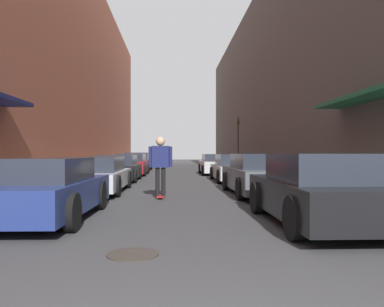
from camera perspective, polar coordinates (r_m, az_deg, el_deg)
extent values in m
plane|color=#38383A|center=(20.53, -2.59, -3.68)|extent=(103.05, 103.05, 0.00)
cube|color=#A3A099|center=(25.60, -13.08, -2.78)|extent=(1.80, 46.84, 0.12)
cube|color=#A3A099|center=(25.65, 7.73, -2.77)|extent=(1.80, 46.84, 0.12)
cube|color=brown|center=(26.80, -19.35, 12.01)|extent=(4.00, 46.84, 13.76)
cube|color=#564C47|center=(26.73, 13.96, 10.38)|extent=(4.00, 46.84, 12.23)
cube|color=#1E6038|center=(11.35, 24.92, 7.84)|extent=(1.00, 4.80, 0.12)
cube|color=navy|center=(8.31, -21.21, -5.97)|extent=(1.84, 4.20, 0.61)
cube|color=#232833|center=(8.08, -21.68, -2.31)|extent=(1.58, 2.20, 0.47)
cylinder|color=black|center=(9.82, -23.57, -5.92)|extent=(0.18, 0.69, 0.69)
cylinder|color=black|center=(9.36, -13.75, -6.20)|extent=(0.18, 0.69, 0.69)
cylinder|color=black|center=(6.87, -17.81, -8.54)|extent=(0.18, 0.69, 0.69)
cube|color=#B7B7BC|center=(13.36, -14.21, -3.78)|extent=(1.83, 4.71, 0.55)
cube|color=#232833|center=(13.10, -14.41, -1.56)|extent=(1.60, 2.45, 0.49)
cylinder|color=black|center=(14.98, -16.47, -3.82)|extent=(0.18, 0.68, 0.68)
cylinder|color=black|center=(14.67, -9.68, -3.90)|extent=(0.18, 0.68, 0.68)
cylinder|color=black|center=(12.17, -19.69, -4.75)|extent=(0.18, 0.68, 0.68)
cylinder|color=black|center=(11.78, -11.33, -4.90)|extent=(0.18, 0.68, 0.68)
cube|color=black|center=(18.30, -11.27, -2.68)|extent=(1.98, 3.96, 0.61)
cube|color=#232833|center=(18.08, -11.37, -0.99)|extent=(1.72, 2.07, 0.48)
cylinder|color=black|center=(19.66, -13.48, -2.97)|extent=(0.18, 0.60, 0.60)
cylinder|color=black|center=(19.41, -8.00, -3.01)|extent=(0.18, 0.60, 0.60)
cylinder|color=black|center=(17.27, -14.96, -3.41)|extent=(0.18, 0.60, 0.60)
cylinder|color=black|center=(16.98, -8.71, -3.47)|extent=(0.18, 0.60, 0.60)
cube|color=maroon|center=(22.99, -9.25, -2.00)|extent=(1.88, 4.18, 0.68)
cube|color=#232833|center=(22.77, -9.30, -0.61)|extent=(1.64, 2.18, 0.44)
cylinder|color=black|center=(24.39, -11.01, -2.36)|extent=(0.18, 0.60, 0.60)
cylinder|color=black|center=(24.20, -6.80, -2.38)|extent=(0.18, 0.60, 0.60)
cylinder|color=black|center=(21.84, -11.96, -2.65)|extent=(0.18, 0.60, 0.60)
cylinder|color=black|center=(21.64, -7.26, -2.68)|extent=(0.18, 0.60, 0.60)
cube|color=maroon|center=(28.44, -8.30, -1.57)|extent=(1.94, 4.70, 0.63)
cube|color=#232833|center=(28.19, -8.34, -0.40)|extent=(1.69, 2.45, 0.54)
cylinder|color=black|center=(29.99, -9.82, -1.77)|extent=(0.18, 0.72, 0.72)
cylinder|color=black|center=(29.82, -6.25, -1.78)|extent=(0.18, 0.72, 0.72)
cylinder|color=black|center=(27.11, -10.55, -1.98)|extent=(0.18, 0.72, 0.72)
cylinder|color=black|center=(26.92, -6.60, -1.99)|extent=(0.18, 0.72, 0.72)
cube|color=black|center=(7.64, 18.58, -6.34)|extent=(1.88, 4.26, 0.64)
cube|color=#232833|center=(7.40, 19.19, -2.02)|extent=(1.63, 2.22, 0.52)
cylinder|color=black|center=(8.64, 9.80, -6.65)|extent=(0.18, 0.71, 0.71)
cylinder|color=black|center=(9.20, 20.74, -6.25)|extent=(0.18, 0.71, 0.71)
cylinder|color=black|center=(6.14, 15.31, -9.47)|extent=(0.18, 0.71, 0.71)
cube|color=#515459|center=(12.45, 10.04, -3.78)|extent=(1.76, 4.61, 0.68)
cube|color=#232833|center=(12.19, 10.29, -1.15)|extent=(1.54, 2.40, 0.47)
cylinder|color=black|center=(13.70, 5.19, -4.21)|extent=(0.18, 0.67, 0.67)
cylinder|color=black|center=(14.05, 12.14, -4.10)|extent=(0.18, 0.67, 0.67)
cylinder|color=black|center=(10.89, 7.34, -5.35)|extent=(0.18, 0.67, 0.67)
cylinder|color=black|center=(11.33, 15.92, -5.14)|extent=(0.18, 0.67, 0.67)
cube|color=#B7B7BC|center=(17.99, 6.36, -2.73)|extent=(1.84, 4.62, 0.59)
cube|color=#232833|center=(17.74, 6.48, -0.97)|extent=(1.60, 2.41, 0.53)
cylinder|color=black|center=(19.29, 3.08, -2.99)|extent=(0.18, 0.63, 0.63)
cylinder|color=black|center=(19.55, 8.23, -2.95)|extent=(0.18, 0.63, 0.63)
cylinder|color=black|center=(16.46, 4.13, -3.54)|extent=(0.18, 0.63, 0.63)
cylinder|color=black|center=(16.77, 10.13, -3.47)|extent=(0.18, 0.63, 0.63)
cube|color=#B7B7BC|center=(23.54, 3.73, -1.96)|extent=(1.94, 4.28, 0.66)
cube|color=#232833|center=(23.32, 3.79, -0.63)|extent=(1.69, 2.23, 0.44)
cylinder|color=black|center=(24.78, 1.22, -2.28)|extent=(0.18, 0.64, 0.64)
cylinder|color=black|center=(24.98, 5.50, -2.26)|extent=(0.18, 0.64, 0.64)
cylinder|color=black|center=(22.14, 1.73, -2.57)|extent=(0.18, 0.64, 0.64)
cylinder|color=black|center=(22.37, 6.50, -2.54)|extent=(0.18, 0.64, 0.64)
cube|color=#B2231E|center=(11.36, -4.84, -6.48)|extent=(0.20, 0.78, 0.02)
cylinder|color=beige|center=(11.62, -5.17, -6.52)|extent=(0.03, 0.06, 0.06)
cylinder|color=beige|center=(11.61, -4.42, -6.52)|extent=(0.03, 0.06, 0.06)
cylinder|color=beige|center=(11.12, -5.27, -6.82)|extent=(0.03, 0.06, 0.06)
cylinder|color=beige|center=(11.12, -4.48, -6.82)|extent=(0.03, 0.06, 0.06)
cylinder|color=black|center=(11.32, -5.29, -4.29)|extent=(0.13, 0.13, 0.85)
cylinder|color=black|center=(11.32, -4.39, -4.30)|extent=(0.13, 0.13, 0.85)
cube|color=#191E4C|center=(11.29, -4.84, -0.49)|extent=(0.51, 0.23, 0.65)
sphere|color=tan|center=(11.29, -4.84, 1.85)|extent=(0.27, 0.27, 0.27)
cylinder|color=#191E4C|center=(11.30, -6.38, -0.49)|extent=(0.10, 0.10, 0.62)
cylinder|color=#191E4C|center=(11.28, -3.29, -0.49)|extent=(0.10, 0.10, 0.62)
cylinder|color=#332D28|center=(5.28, -9.00, -14.92)|extent=(0.70, 0.70, 0.02)
cylinder|color=#2D2D2D|center=(26.95, 7.04, 1.45)|extent=(0.10, 0.10, 3.71)
cube|color=#332D0F|center=(27.03, 7.04, 4.91)|extent=(0.16, 0.16, 0.45)
sphere|color=red|center=(26.96, 7.08, 5.16)|extent=(0.11, 0.11, 0.11)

